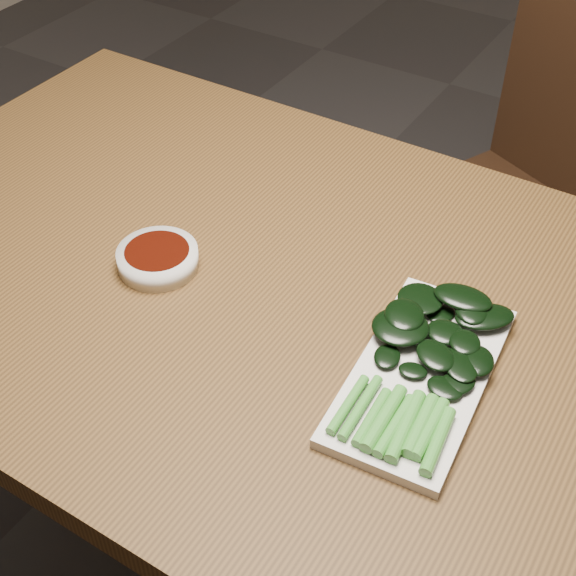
{
  "coord_description": "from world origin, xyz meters",
  "views": [
    {
      "loc": [
        0.38,
        -0.66,
        1.45
      ],
      "look_at": [
        -0.02,
        -0.01,
        0.76
      ],
      "focal_mm": 50.0,
      "sensor_mm": 36.0,
      "label": 1
    }
  ],
  "objects_px": {
    "gai_lan": "(430,354)",
    "sauce_bowl": "(158,258)",
    "table": "(305,333)",
    "chair_far": "(526,189)",
    "serving_plate": "(421,375)"
  },
  "relations": [
    {
      "from": "chair_far",
      "to": "serving_plate",
      "type": "relative_size",
      "value": 2.94
    },
    {
      "from": "table",
      "to": "chair_far",
      "type": "relative_size",
      "value": 1.57
    },
    {
      "from": "table",
      "to": "sauce_bowl",
      "type": "xyz_separation_m",
      "value": [
        -0.2,
        -0.06,
        0.09
      ]
    },
    {
      "from": "chair_far",
      "to": "sauce_bowl",
      "type": "height_order",
      "value": "chair_far"
    },
    {
      "from": "chair_far",
      "to": "sauce_bowl",
      "type": "xyz_separation_m",
      "value": [
        -0.27,
        -0.83,
        0.28
      ]
    },
    {
      "from": "table",
      "to": "sauce_bowl",
      "type": "relative_size",
      "value": 12.96
    },
    {
      "from": "gai_lan",
      "to": "table",
      "type": "bearing_deg",
      "value": 169.43
    },
    {
      "from": "gai_lan",
      "to": "chair_far",
      "type": "bearing_deg",
      "value": 97.78
    },
    {
      "from": "chair_far",
      "to": "sauce_bowl",
      "type": "relative_size",
      "value": 8.24
    },
    {
      "from": "gai_lan",
      "to": "sauce_bowl",
      "type": "bearing_deg",
      "value": -176.74
    },
    {
      "from": "serving_plate",
      "to": "gai_lan",
      "type": "height_order",
      "value": "gai_lan"
    },
    {
      "from": "sauce_bowl",
      "to": "gai_lan",
      "type": "xyz_separation_m",
      "value": [
        0.38,
        0.02,
        0.01
      ]
    },
    {
      "from": "table",
      "to": "chair_far",
      "type": "distance_m",
      "value": 0.8
    },
    {
      "from": "table",
      "to": "gai_lan",
      "type": "xyz_separation_m",
      "value": [
        0.19,
        -0.03,
        0.1
      ]
    },
    {
      "from": "serving_plate",
      "to": "table",
      "type": "bearing_deg",
      "value": 163.85
    }
  ]
}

